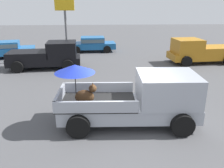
# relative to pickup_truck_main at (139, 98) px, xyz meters

# --- Properties ---
(ground_plane) EXTENTS (80.00, 80.00, 0.00)m
(ground_plane) POSITION_rel_pickup_truck_main_xyz_m (-0.37, 0.03, -0.98)
(ground_plane) COLOR #4C4C4F
(pickup_truck_main) EXTENTS (5.12, 2.38, 2.32)m
(pickup_truck_main) POSITION_rel_pickup_truck_main_xyz_m (0.00, 0.00, 0.00)
(pickup_truck_main) COLOR black
(pickup_truck_main) RESTS_ON ground
(pickup_truck_red) EXTENTS (4.91, 2.43, 1.80)m
(pickup_truck_red) POSITION_rel_pickup_truck_main_xyz_m (-4.96, 7.89, -0.11)
(pickup_truck_red) COLOR black
(pickup_truck_red) RESTS_ON ground
(pickup_truck_far) EXTENTS (4.94, 2.49, 1.80)m
(pickup_truck_far) POSITION_rel_pickup_truck_main_xyz_m (6.00, 8.76, -0.11)
(pickup_truck_far) COLOR black
(pickup_truck_far) RESTS_ON ground
(parked_sedan_near) EXTENTS (4.40, 2.17, 1.33)m
(parked_sedan_near) POSITION_rel_pickup_truck_main_xyz_m (-2.09, 13.42, -0.24)
(parked_sedan_near) COLOR black
(parked_sedan_near) RESTS_ON ground
(parked_sedan_far) EXTENTS (4.58, 2.65, 1.33)m
(parked_sedan_far) POSITION_rel_pickup_truck_main_xyz_m (-8.97, 11.24, -0.24)
(parked_sedan_far) COLOR black
(parked_sedan_far) RESTS_ON ground
(motel_sign) EXTENTS (1.40, 0.16, 4.64)m
(motel_sign) POSITION_rel_pickup_truck_main_xyz_m (-3.87, 9.86, 2.31)
(motel_sign) COLOR #59595B
(motel_sign) RESTS_ON ground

